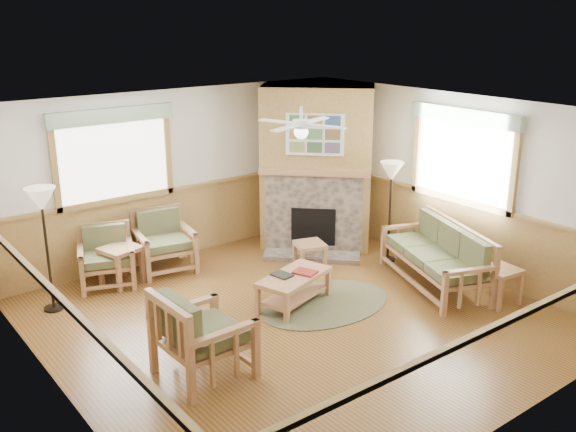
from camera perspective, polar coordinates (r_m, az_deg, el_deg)
floor at (r=8.48m, az=0.76°, el=-9.12°), size 6.00×6.00×0.01m
ceiling at (r=7.65m, az=0.84°, el=9.29°), size 6.00×6.00×0.01m
wall_back at (r=10.39m, az=-9.56°, el=3.69°), size 6.00×0.02×2.70m
wall_front at (r=6.06m, az=18.83°, el=-7.32°), size 6.00×0.02×2.70m
wall_left at (r=6.64m, az=-20.04°, el=-5.25°), size 0.02×6.00×2.70m
wall_right at (r=10.03m, az=14.37°, el=2.88°), size 0.02×6.00×2.70m
wainscot at (r=8.24m, az=0.77°, el=-5.67°), size 6.00×6.00×1.10m
fireplace at (r=10.74m, az=2.58°, el=4.38°), size 3.11×3.11×2.70m
window_back at (r=9.68m, az=-15.61°, el=9.40°), size 1.90×0.16×1.50m
window_right at (r=9.65m, az=15.70°, el=9.38°), size 0.16×1.90×1.50m
ceiling_fan at (r=8.07m, az=1.19°, el=9.44°), size 1.59×1.59×0.36m
sofa at (r=9.52m, az=12.92°, el=-3.49°), size 2.13×1.46×0.91m
armchair_back_left at (r=9.67m, az=-15.86°, el=-3.54°), size 0.97×0.97×0.85m
armchair_back_right at (r=10.01m, az=-10.95°, el=-2.25°), size 0.94×0.94×0.92m
armchair_left at (r=7.11m, az=-7.54°, el=-10.31°), size 0.91×0.91×0.99m
coffee_table at (r=8.76m, az=0.54°, el=-6.56°), size 1.21×0.85×0.44m
end_table_chairs at (r=9.69m, az=-14.58°, el=-4.28°), size 0.62×0.61×0.57m
end_table_sofa at (r=9.24m, az=18.29°, el=-5.92°), size 0.50×0.49×0.51m
footstool at (r=10.09m, az=1.94°, el=-3.40°), size 0.55×0.55×0.38m
braided_rug at (r=8.88m, az=3.34°, el=-7.77°), size 2.60×2.60×0.01m
floor_lamp_left at (r=8.96m, az=-20.63°, el=-2.83°), size 0.42×0.42×1.70m
floor_lamp_right at (r=10.22m, az=9.04°, el=0.36°), size 0.45×0.45×1.63m
book_red at (r=8.71m, az=1.53°, el=-4.93°), size 0.32×0.36×0.03m
book_dark at (r=8.63m, az=-0.53°, el=-5.19°), size 0.24×0.30×0.03m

